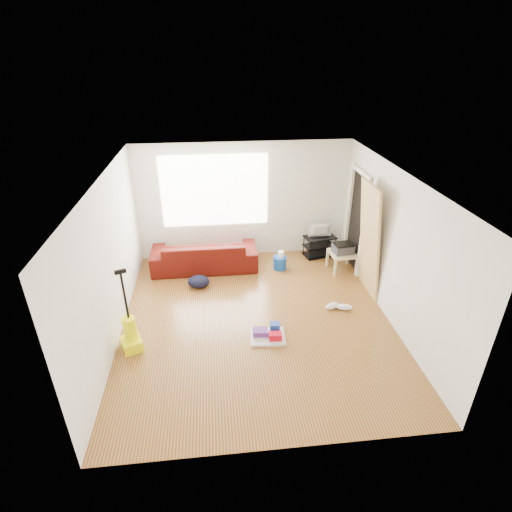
{
  "coord_description": "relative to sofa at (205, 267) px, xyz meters",
  "views": [
    {
      "loc": [
        -0.62,
        -5.52,
        4.16
      ],
      "look_at": [
        0.06,
        0.6,
        0.92
      ],
      "focal_mm": 28.0,
      "sensor_mm": 36.0,
      "label": 1
    }
  ],
  "objects": [
    {
      "name": "side_table",
      "position": [
        2.83,
        -0.42,
        0.35
      ],
      "size": [
        0.54,
        0.54,
        0.41
      ],
      "rotation": [
        0.0,
        0.0,
        0.08
      ],
      "color": "beige",
      "rests_on": "ground"
    },
    {
      "name": "bucket",
      "position": [
        1.56,
        -0.22,
        0.0
      ],
      "size": [
        0.36,
        0.36,
        0.28
      ],
      "primitive_type": "cylinder",
      "rotation": [
        0.0,
        0.0,
        0.36
      ],
      "color": "#1044A5",
      "rests_on": "ground"
    },
    {
      "name": "sneakers",
      "position": [
        2.36,
        -1.8,
        0.06
      ],
      "size": [
        0.51,
        0.26,
        0.11
      ],
      "rotation": [
        0.0,
        0.0,
        -0.05
      ],
      "color": "white",
      "rests_on": "ground"
    },
    {
      "name": "backpack",
      "position": [
        -0.12,
        -0.77,
        0.0
      ],
      "size": [
        0.45,
        0.38,
        0.23
      ],
      "primitive_type": "ellipsoid",
      "rotation": [
        0.0,
        0.0,
        -0.1
      ],
      "color": "black",
      "rests_on": "ground"
    },
    {
      "name": "tv",
      "position": [
        2.53,
        0.27,
        0.61
      ],
      "size": [
        0.52,
        0.07,
        0.3
      ],
      "primitive_type": "imported",
      "rotation": [
        0.0,
        0.0,
        3.14
      ],
      "color": "black",
      "rests_on": "tv_stand"
    },
    {
      "name": "door_panel",
      "position": [
        3.01,
        -1.24,
        0.0
      ],
      "size": [
        0.27,
        0.85,
        2.12
      ],
      "primitive_type": "cube",
      "rotation": [
        0.0,
        -0.1,
        0.0
      ],
      "color": "tan",
      "rests_on": "ground"
    },
    {
      "name": "room",
      "position": [
        0.95,
        -1.8,
        1.25
      ],
      "size": [
        4.51,
        5.01,
        2.51
      ],
      "color": "brown",
      "rests_on": "ground"
    },
    {
      "name": "sofa",
      "position": [
        0.0,
        0.0,
        0.0
      ],
      "size": [
        2.18,
        0.85,
        0.64
      ],
      "primitive_type": "imported",
      "rotation": [
        0.0,
        0.0,
        3.14
      ],
      "color": "#360B09",
      "rests_on": "ground"
    },
    {
      "name": "toilet_paper",
      "position": [
        1.58,
        -0.21,
        0.2
      ],
      "size": [
        0.13,
        0.13,
        0.12
      ],
      "primitive_type": "cylinder",
      "color": "white",
      "rests_on": "bucket"
    },
    {
      "name": "tv_stand",
      "position": [
        2.53,
        0.27,
        0.24
      ],
      "size": [
        0.74,
        0.52,
        0.46
      ],
      "rotation": [
        0.0,
        0.0,
        0.22
      ],
      "color": "black",
      "rests_on": "ground"
    },
    {
      "name": "cleaning_tray",
      "position": [
        1.02,
        -2.43,
        0.06
      ],
      "size": [
        0.58,
        0.47,
        0.2
      ],
      "rotation": [
        0.0,
        0.0,
        -0.06
      ],
      "color": "silver",
      "rests_on": "ground"
    },
    {
      "name": "vacuum",
      "position": [
        -1.12,
        -2.44,
        0.25
      ],
      "size": [
        0.38,
        0.41,
        1.36
      ],
      "rotation": [
        0.0,
        0.0,
        0.38
      ],
      "color": "#F9FA05",
      "rests_on": "ground"
    },
    {
      "name": "printer",
      "position": [
        2.83,
        -0.42,
        0.51
      ],
      "size": [
        0.43,
        0.35,
        0.21
      ],
      "rotation": [
        0.0,
        0.0,
        0.13
      ],
      "color": "#333439",
      "rests_on": "side_table"
    }
  ]
}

